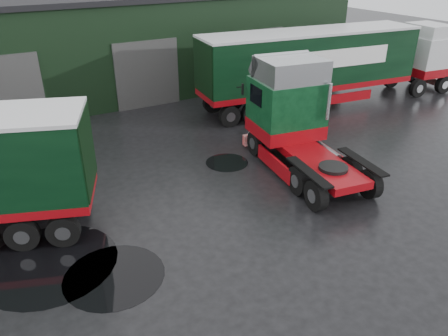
# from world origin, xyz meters

# --- Properties ---
(ground) EXTENTS (100.00, 100.00, 0.00)m
(ground) POSITION_xyz_m (0.00, 0.00, 0.00)
(ground) COLOR black
(warehouse) EXTENTS (32.40, 12.40, 6.30)m
(warehouse) POSITION_xyz_m (2.00, 20.00, 3.16)
(warehouse) COLOR black
(warehouse) RESTS_ON ground
(hero_tractor) EXTENTS (4.31, 7.94, 4.69)m
(hero_tractor) POSITION_xyz_m (4.50, 1.88, 2.34)
(hero_tractor) COLOR #0B361A
(hero_tractor) RESTS_ON ground
(lorry_right) EXTENTS (17.87, 5.18, 4.63)m
(lorry_right) POSITION_xyz_m (10.40, 9.00, 2.32)
(lorry_right) COLOR silver
(lorry_right) RESTS_ON ground
(wash_bucket) EXTENTS (0.45, 0.45, 0.32)m
(wash_bucket) POSITION_xyz_m (7.25, 4.75, 0.16)
(wash_bucket) COLOR #071DA8
(wash_bucket) RESTS_ON ground
(tree_back_b) EXTENTS (4.40, 4.40, 7.50)m
(tree_back_b) POSITION_xyz_m (10.00, 30.00, 3.75)
(tree_back_b) COLOR black
(tree_back_b) RESTS_ON ground
(puddle_0) EXTENTS (3.04, 3.04, 0.01)m
(puddle_0) POSITION_xyz_m (-4.84, -0.40, 0.00)
(puddle_0) COLOR black
(puddle_0) RESTS_ON ground
(puddle_1) EXTENTS (1.96, 1.96, 0.01)m
(puddle_1) POSITION_xyz_m (2.06, 4.59, 0.00)
(puddle_1) COLOR black
(puddle_1) RESTS_ON ground
(puddle_2) EXTENTS (4.17, 4.17, 0.01)m
(puddle_2) POSITION_xyz_m (-6.40, 1.20, 0.00)
(puddle_2) COLOR black
(puddle_2) RESTS_ON ground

